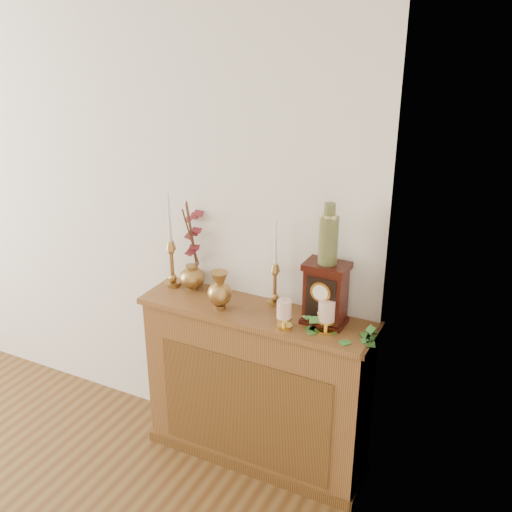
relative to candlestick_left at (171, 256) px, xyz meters
The scene contains 10 objects.
console_shelf 0.86m from the candlestick_left, ahead, with size 1.24×0.34×0.93m.
candlestick_left is the anchor object (origin of this frame).
candlestick_center 0.60m from the candlestick_left, ahead, with size 0.08×0.08×0.46m.
bud_vase 0.39m from the candlestick_left, 18.37° to the right, with size 0.12×0.12×0.20m.
ginger_jar 0.14m from the candlestick_left, 24.07° to the left, with size 0.21×0.22×0.51m.
pillar_candle_left 0.76m from the candlestick_left, 11.88° to the right, with size 0.08×0.08×0.15m.
pillar_candle_right 0.94m from the candlestick_left, ahead, with size 0.09×0.09×0.17m.
ivy_garland 1.00m from the candlestick_left, ahead, with size 0.40×0.18×0.08m.
mantel_clock 0.89m from the candlestick_left, ahead, with size 0.21×0.15×0.31m.
ceramic_vase 0.93m from the candlestick_left, ahead, with size 0.09×0.09×0.29m.
Camera 1 is at (2.60, -0.30, 2.35)m, focal length 42.00 mm.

